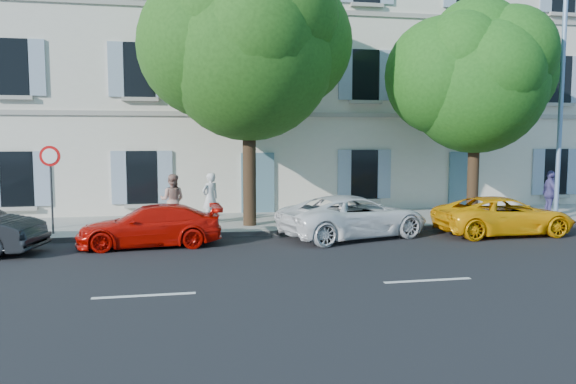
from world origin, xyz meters
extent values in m
plane|color=black|center=(0.00, 0.00, 0.00)|extent=(90.00, 90.00, 0.00)
cube|color=#A09E96|center=(0.00, 4.45, 0.07)|extent=(36.00, 4.50, 0.15)
cube|color=#9E998E|center=(0.00, 2.28, 0.08)|extent=(36.00, 0.16, 0.16)
cube|color=silver|center=(0.00, 10.20, 6.00)|extent=(28.00, 7.00, 12.00)
imported|color=red|center=(-6.10, 1.18, 0.59)|extent=(4.10, 1.77, 1.18)
imported|color=white|center=(0.05, 1.37, 0.66)|extent=(5.16, 3.41, 1.32)
imported|color=#FFAE0A|center=(4.92, 0.94, 0.61)|extent=(4.39, 2.03, 1.22)
cylinder|color=#3A2819|center=(-2.93, 3.50, 1.92)|extent=(0.44, 0.44, 3.54)
ellipsoid|color=#2A681A|center=(-2.93, 3.50, 5.81)|extent=(5.66, 5.66, 6.23)
cylinder|color=#3A2819|center=(5.05, 3.12, 1.65)|extent=(0.40, 0.40, 3.00)
ellipsoid|color=#28711D|center=(5.05, 3.12, 4.98)|extent=(4.87, 4.87, 5.36)
cylinder|color=#383A3D|center=(-9.09, 3.00, 1.29)|extent=(0.06, 0.06, 2.29)
cylinder|color=red|center=(-9.09, 2.97, 2.54)|extent=(0.62, 0.13, 0.62)
cylinder|color=#7293BF|center=(8.03, 2.57, 4.18)|extent=(0.16, 0.16, 8.07)
imported|color=silver|center=(-4.21, 4.12, 1.03)|extent=(0.76, 0.69, 1.75)
imported|color=tan|center=(-5.48, 3.88, 1.02)|extent=(0.97, 0.83, 1.74)
imported|color=#5B559C|center=(8.35, 3.36, 1.01)|extent=(0.59, 1.07, 1.72)
camera|label=1|loc=(-5.34, -15.14, 3.12)|focal=35.00mm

